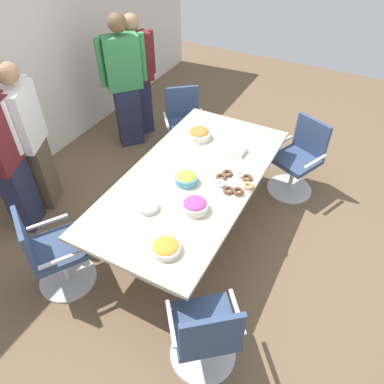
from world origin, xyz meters
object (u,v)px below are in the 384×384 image
object	(u,v)px
snack_bowl_chips_orange	(166,247)
person_standing_3	(136,77)
conference_table	(192,186)
office_chair_1	(206,336)
donut_platter	(234,182)
snack_bowl_candy_mix	(195,205)
office_chair_0	(53,255)
office_chair_2	(298,162)
office_chair_3	(184,128)
snack_bowl_chips_yellow	(186,178)
plate_stack	(148,207)
napkin_pile	(237,150)
person_standing_1	(29,138)
person_standing_2	(125,82)
snack_bowl_pretzels	(199,134)
person_standing_0	(6,158)

from	to	relation	value
snack_bowl_chips_orange	person_standing_3	bearing A→B (deg)	38.61
conference_table	office_chair_1	xyz separation A→B (m)	(-1.23, -0.76, -0.22)
donut_platter	snack_bowl_candy_mix	bearing A→B (deg)	161.18
office_chair_0	snack_bowl_chips_orange	world-z (taller)	office_chair_0
office_chair_2	donut_platter	world-z (taller)	office_chair_2
office_chair_0	person_standing_3	size ratio (longest dim) A/B	0.54
office_chair_0	office_chair_1	distance (m)	1.55
office_chair_3	person_standing_3	size ratio (longest dim) A/B	0.54
office_chair_1	snack_bowl_chips_yellow	size ratio (longest dim) A/B	4.23
office_chair_2	office_chair_3	xyz separation A→B (m)	(0.03, 1.54, 0.00)
plate_stack	napkin_pile	bearing A→B (deg)	-17.60
person_standing_1	person_standing_2	distance (m)	1.50
person_standing_1	snack_bowl_chips_orange	size ratio (longest dim) A/B	7.12
person_standing_1	person_standing_2	xyz separation A→B (m)	(1.49, -0.15, 0.04)
office_chair_1	snack_bowl_pretzels	distance (m)	2.16
snack_bowl_chips_yellow	snack_bowl_candy_mix	world-z (taller)	snack_bowl_candy_mix
office_chair_0	napkin_pile	world-z (taller)	office_chair_0
person_standing_3	snack_bowl_chips_yellow	distance (m)	2.19
person_standing_0	snack_bowl_chips_yellow	distance (m)	1.77
office_chair_1	snack_bowl_candy_mix	distance (m)	1.07
office_chair_3	snack_bowl_candy_mix	world-z (taller)	office_chair_3
person_standing_2	snack_bowl_chips_yellow	bearing A→B (deg)	93.53
donut_platter	plate_stack	size ratio (longest dim) A/B	2.08
person_standing_3	snack_bowl_pretzels	distance (m)	1.56
office_chair_0	napkin_pile	distance (m)	2.07
conference_table	office_chair_1	bearing A→B (deg)	-148.17
office_chair_0	office_chair_2	distance (m)	2.85
person_standing_1	snack_bowl_chips_yellow	world-z (taller)	person_standing_1
person_standing_3	snack_bowl_candy_mix	size ratio (longest dim) A/B	7.13
plate_stack	snack_bowl_chips_yellow	bearing A→B (deg)	-14.61
office_chair_1	office_chair_2	xyz separation A→B (m)	(2.42, -0.01, 0.00)
person_standing_3	person_standing_1	bearing A→B (deg)	23.28
conference_table	snack_bowl_pretzels	distance (m)	0.71
snack_bowl_chips_orange	plate_stack	size ratio (longest dim) A/B	1.30
donut_platter	person_standing_2	bearing A→B (deg)	62.68
snack_bowl_pretzels	plate_stack	distance (m)	1.22
office_chair_2	person_standing_1	xyz separation A→B (m)	(-1.57, 2.50, 0.48)
conference_table	office_chair_2	distance (m)	1.44
snack_bowl_chips_yellow	office_chair_2	bearing A→B (deg)	-31.22
office_chair_1	donut_platter	size ratio (longest dim) A/B	2.38
person_standing_0	snack_bowl_chips_yellow	world-z (taller)	person_standing_0
office_chair_1	office_chair_3	xyz separation A→B (m)	(2.46, 1.53, 0.00)
plate_stack	napkin_pile	distance (m)	1.21
person_standing_1	donut_platter	world-z (taller)	person_standing_1
office_chair_1	conference_table	bearing A→B (deg)	82.92
snack_bowl_candy_mix	plate_stack	size ratio (longest dim) A/B	1.27
snack_bowl_pretzels	donut_platter	bearing A→B (deg)	-129.93
office_chair_1	person_standing_0	size ratio (longest dim) A/B	0.53
napkin_pile	person_standing_1	bearing A→B (deg)	115.91
snack_bowl_pretzels	napkin_pile	size ratio (longest dim) A/B	1.51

